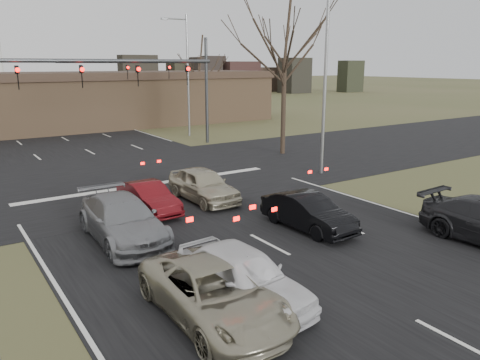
# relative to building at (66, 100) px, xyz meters

# --- Properties ---
(ground) EXTENTS (360.00, 360.00, 0.00)m
(ground) POSITION_rel_building_xyz_m (-2.00, -38.00, -2.67)
(ground) COLOR #474D29
(ground) RESTS_ON ground
(road_main) EXTENTS (14.00, 300.00, 0.02)m
(road_main) POSITION_rel_building_xyz_m (-2.00, 22.00, -2.66)
(road_main) COLOR black
(road_main) RESTS_ON ground
(road_cross) EXTENTS (200.00, 14.00, 0.02)m
(road_cross) POSITION_rel_building_xyz_m (-2.00, -23.00, -2.65)
(road_cross) COLOR black
(road_cross) RESTS_ON ground
(building) EXTENTS (42.40, 10.40, 5.30)m
(building) POSITION_rel_building_xyz_m (0.00, 0.00, 0.00)
(building) COLOR #876748
(building) RESTS_ON ground
(mast_arm_near) EXTENTS (12.12, 0.24, 8.00)m
(mast_arm_near) POSITION_rel_building_xyz_m (-7.23, -25.00, 2.41)
(mast_arm_near) COLOR #383A3D
(mast_arm_near) RESTS_ON ground
(mast_arm_far) EXTENTS (11.12, 0.24, 8.00)m
(mast_arm_far) POSITION_rel_building_xyz_m (4.18, -15.00, 2.35)
(mast_arm_far) COLOR #383A3D
(mast_arm_far) RESTS_ON ground
(streetlight_right_near) EXTENTS (2.34, 0.25, 10.00)m
(streetlight_right_near) POSITION_rel_building_xyz_m (6.82, -28.00, 2.92)
(streetlight_right_near) COLOR gray
(streetlight_right_near) RESTS_ON ground
(streetlight_right_far) EXTENTS (2.34, 0.25, 10.00)m
(streetlight_right_far) POSITION_rel_building_xyz_m (7.32, -11.00, 2.92)
(streetlight_right_far) COLOR gray
(streetlight_right_far) RESTS_ON ground
(tree_right_near) EXTENTS (6.90, 6.90, 11.50)m
(tree_right_near) POSITION_rel_building_xyz_m (9.00, -22.00, 6.23)
(tree_right_near) COLOR black
(tree_right_near) RESTS_ON ground
(tree_right_far) EXTENTS (5.40, 5.40, 9.00)m
(tree_right_far) POSITION_rel_building_xyz_m (13.00, -3.00, 4.29)
(tree_right_far) COLOR black
(tree_right_far) RESTS_ON ground
(car_silver_suv) EXTENTS (2.28, 4.88, 1.35)m
(car_silver_suv) POSITION_rel_building_xyz_m (-6.00, -38.02, -1.99)
(car_silver_suv) COLOR #A09A81
(car_silver_suv) RESTS_ON ground
(car_white_sedan) EXTENTS (2.10, 4.55, 1.51)m
(car_white_sedan) POSITION_rel_building_xyz_m (-5.00, -37.78, -1.91)
(car_white_sedan) COLOR white
(car_white_sedan) RESTS_ON ground
(car_black_hatch) EXTENTS (1.54, 4.09, 1.33)m
(car_black_hatch) POSITION_rel_building_xyz_m (0.18, -34.50, -2.00)
(car_black_hatch) COLOR black
(car_black_hatch) RESTS_ON ground
(car_grey_ahead) EXTENTS (2.28, 5.30, 1.52)m
(car_grey_ahead) POSITION_rel_building_xyz_m (-6.00, -31.73, -1.90)
(car_grey_ahead) COLOR gray
(car_grey_ahead) RESTS_ON ground
(car_red_ahead) EXTENTS (1.52, 3.88, 1.26)m
(car_red_ahead) POSITION_rel_building_xyz_m (-3.99, -29.25, -2.04)
(car_red_ahead) COLOR #530B10
(car_red_ahead) RESTS_ON ground
(car_silver_ahead) EXTENTS (1.79, 4.40, 1.50)m
(car_silver_ahead) POSITION_rel_building_xyz_m (-1.22, -29.00, -1.92)
(car_silver_ahead) COLOR #B1AA8F
(car_silver_ahead) RESTS_ON ground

